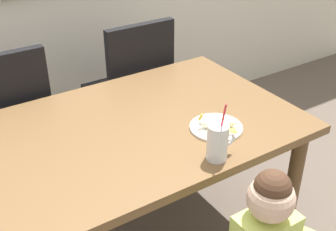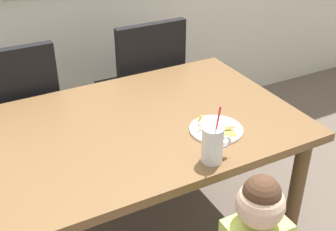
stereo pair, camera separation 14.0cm
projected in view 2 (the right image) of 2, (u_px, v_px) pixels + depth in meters
name	position (u px, v px, depth m)	size (l,w,h in m)	color
dining_table	(140.00, 140.00, 1.97)	(1.41, 0.94, 0.72)	brown
dining_chair_left	(19.00, 114.00, 2.35)	(0.44, 0.44, 0.96)	black
dining_chair_right	(144.00, 84.00, 2.67)	(0.44, 0.45, 0.96)	black
milk_cup	(213.00, 146.00, 1.65)	(0.13, 0.08, 0.25)	silver
snack_plate	(216.00, 130.00, 1.87)	(0.23, 0.23, 0.01)	white
peeled_banana	(218.00, 126.00, 1.84)	(0.17, 0.14, 0.07)	#F4EAC6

